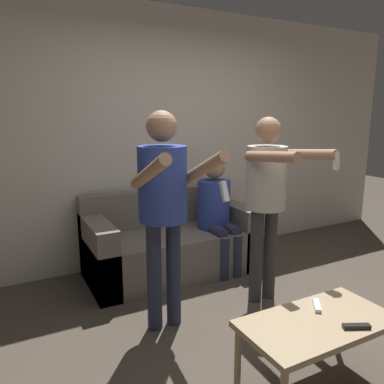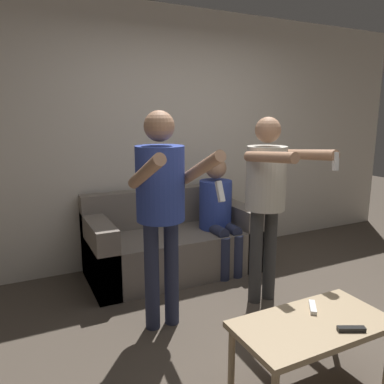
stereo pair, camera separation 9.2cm
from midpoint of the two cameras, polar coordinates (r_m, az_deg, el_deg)
ground_plane at (r=2.93m, az=15.71°, el=-21.76°), size 14.00×14.00×0.00m
wall_back at (r=4.15m, az=-1.99°, el=8.32°), size 6.40×0.06×2.70m
couch at (r=3.88m, az=-2.42°, el=-7.97°), size 1.69×0.80×0.82m
person_standing_left at (r=2.68m, az=-3.72°, el=-0.59°), size 0.47×0.73×1.63m
person_standing_right at (r=3.15m, az=12.20°, el=0.42°), size 0.45×0.73×1.58m
person_seated at (r=3.84m, az=4.66°, el=-2.55°), size 0.33×0.54×1.17m
coffee_table at (r=2.39m, az=18.99°, el=-19.25°), size 0.91×0.47×0.44m
remote_near at (r=2.35m, az=24.20°, el=-18.52°), size 0.15×0.10×0.02m
remote_far at (r=2.49m, az=18.96°, el=-16.28°), size 0.12×0.14×0.02m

